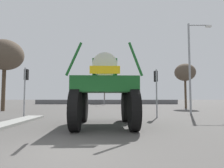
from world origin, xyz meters
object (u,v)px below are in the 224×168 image
(traffic_signal_near_right, at_px, (156,82))
(traffic_signal_far_left, at_px, (104,88))
(traffic_signal_near_left, at_px, (26,81))
(oversize_sprayer, at_px, (105,89))
(sedan_ahead, at_px, (130,102))
(streetlight_near_right, at_px, (191,63))
(bare_tree_right, at_px, (185,73))
(bare_tree_left, at_px, (5,55))
(bare_tree_far_center, at_px, (104,82))

(traffic_signal_near_right, xyz_separation_m, traffic_signal_far_left, (-4.96, 18.81, 0.30))
(traffic_signal_near_left, distance_m, traffic_signal_far_left, 19.51)
(oversize_sprayer, distance_m, sedan_ahead, 17.14)
(traffic_signal_near_right, bearing_deg, streetlight_near_right, 35.74)
(sedan_ahead, relative_size, bare_tree_right, 0.68)
(streetlight_near_right, bearing_deg, sedan_ahead, 116.16)
(traffic_signal_near_left, distance_m, traffic_signal_near_right, 10.13)
(oversize_sprayer, bearing_deg, traffic_signal_near_right, -46.53)
(oversize_sprayer, xyz_separation_m, traffic_signal_near_right, (3.79, 3.95, 0.68))
(oversize_sprayer, distance_m, traffic_signal_near_right, 5.51)
(sedan_ahead, bearing_deg, bare_tree_left, 115.27)
(sedan_ahead, bearing_deg, traffic_signal_near_right, -175.52)
(sedan_ahead, height_order, traffic_signal_near_left, traffic_signal_near_left)
(traffic_signal_far_left, relative_size, bare_tree_left, 0.52)
(bare_tree_right, bearing_deg, bare_tree_left, -168.37)
(traffic_signal_near_left, bearing_deg, bare_tree_right, 32.78)
(sedan_ahead, relative_size, traffic_signal_near_left, 1.07)
(sedan_ahead, distance_m, bare_tree_right, 8.68)
(traffic_signal_near_right, relative_size, bare_tree_left, 0.46)
(streetlight_near_right, relative_size, bare_tree_right, 1.41)
(sedan_ahead, height_order, traffic_signal_near_right, traffic_signal_near_right)
(sedan_ahead, distance_m, traffic_signal_far_left, 7.50)
(traffic_signal_near_left, height_order, bare_tree_right, bare_tree_right)
(traffic_signal_far_left, height_order, bare_tree_left, bare_tree_left)
(traffic_signal_far_left, distance_m, bare_tree_far_center, 7.04)
(traffic_signal_near_right, height_order, bare_tree_left, bare_tree_left)
(sedan_ahead, relative_size, bare_tree_far_center, 0.72)
(traffic_signal_near_left, xyz_separation_m, bare_tree_far_center, (4.89, 25.66, 1.78))
(bare_tree_left, height_order, bare_tree_far_center, bare_tree_left)
(traffic_signal_far_left, bearing_deg, bare_tree_right, -35.81)
(oversize_sprayer, bearing_deg, traffic_signal_far_left, 0.24)
(traffic_signal_near_right, bearing_deg, bare_tree_right, 59.05)
(sedan_ahead, relative_size, traffic_signal_far_left, 1.00)
(sedan_ahead, xyz_separation_m, traffic_signal_near_right, (0.94, -12.90, 1.98))
(bare_tree_left, relative_size, bare_tree_far_center, 1.40)
(bare_tree_left, bearing_deg, streetlight_near_right, -9.49)
(traffic_signal_near_right, bearing_deg, bare_tree_left, 158.43)
(traffic_signal_far_left, xyz_separation_m, bare_tree_left, (-10.53, -12.68, 3.21))
(oversize_sprayer, relative_size, bare_tree_right, 0.92)
(traffic_signal_near_right, distance_m, bare_tree_left, 17.03)
(sedan_ahead, xyz_separation_m, bare_tree_far_center, (-4.30, 12.75, 3.87))
(oversize_sprayer, relative_size, sedan_ahead, 1.34)
(oversize_sprayer, bearing_deg, bare_tree_left, 46.58)
(oversize_sprayer, relative_size, traffic_signal_near_left, 1.43)
(streetlight_near_right, bearing_deg, bare_tree_right, 72.92)
(traffic_signal_near_left, height_order, traffic_signal_near_right, traffic_signal_near_left)
(traffic_signal_near_right, bearing_deg, bare_tree_far_center, 101.55)
(sedan_ahead, xyz_separation_m, traffic_signal_near_left, (-9.19, -12.91, 2.09))
(sedan_ahead, distance_m, traffic_signal_near_left, 15.98)
(bare_tree_right, bearing_deg, traffic_signal_far_left, 144.19)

